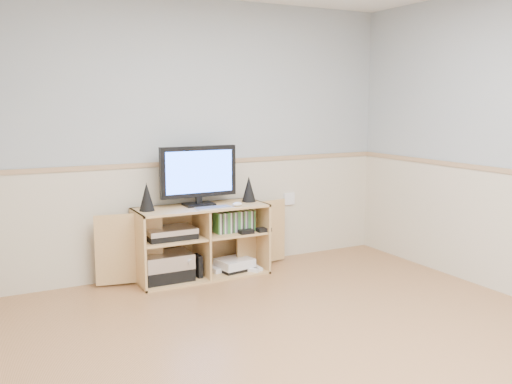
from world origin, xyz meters
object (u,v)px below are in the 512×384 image
(monitor, at_px, (199,173))
(keyboard, at_px, (213,208))
(game_consoles, at_px, (233,265))
(media_cabinet, at_px, (199,240))

(monitor, distance_m, keyboard, 0.35)
(monitor, height_order, game_consoles, monitor)
(keyboard, relative_size, game_consoles, 0.68)
(media_cabinet, relative_size, monitor, 2.61)
(monitor, xyz_separation_m, game_consoles, (0.31, -0.06, -0.87))
(media_cabinet, xyz_separation_m, keyboard, (0.06, -0.19, 0.32))
(media_cabinet, height_order, monitor, monitor)
(media_cabinet, distance_m, monitor, 0.61)
(monitor, bearing_deg, game_consoles, -11.17)
(media_cabinet, xyz_separation_m, monitor, (0.00, -0.01, 0.61))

